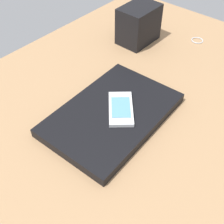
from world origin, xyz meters
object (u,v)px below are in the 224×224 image
(key_ring, at_px, (197,40))
(desk_organizer, at_px, (139,24))
(cell_phone_on_laptop, at_px, (121,109))
(laptop_closed, at_px, (112,114))

(key_ring, bearing_deg, desk_organizer, -50.05)
(cell_phone_on_laptop, distance_m, desk_organizer, 0.36)
(laptop_closed, distance_m, key_ring, 0.46)
(laptop_closed, height_order, cell_phone_on_laptop, cell_phone_on_laptop)
(cell_phone_on_laptop, bearing_deg, laptop_closed, -40.63)
(laptop_closed, relative_size, key_ring, 8.31)
(laptop_closed, height_order, desk_organizer, desk_organizer)
(cell_phone_on_laptop, xyz_separation_m, key_ring, (-0.44, -0.03, -0.03))
(laptop_closed, distance_m, cell_phone_on_laptop, 0.03)
(desk_organizer, relative_size, key_ring, 3.25)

